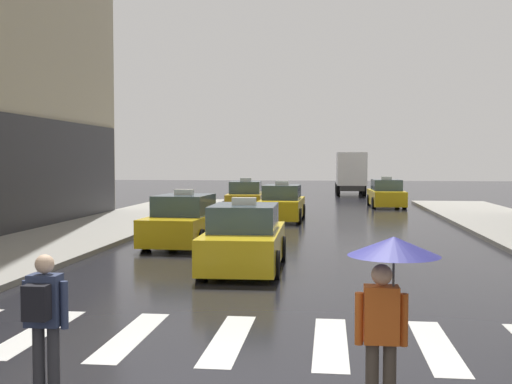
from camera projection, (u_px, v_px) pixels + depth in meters
name	position (u px, v px, depth m)	size (l,w,h in m)	color
crosswalk_markings	(279.00, 341.00, 9.51)	(11.30, 2.80, 0.01)	silver
taxi_lead	(244.00, 240.00, 15.88)	(1.99, 4.57, 1.80)	yellow
taxi_second	(185.00, 222.00, 20.42)	(2.12, 4.63, 1.80)	yellow
taxi_third	(282.00, 204.00, 28.71)	(2.00, 4.58, 1.80)	yellow
taxi_fourth	(246.00, 198.00, 33.81)	(2.08, 4.61, 1.80)	gold
taxi_fifth	(386.00, 195.00, 36.95)	(2.07, 4.60, 1.80)	yellow
box_truck	(350.00, 172.00, 50.10)	(2.34, 7.56, 3.35)	#2D2D2D
pedestrian_with_umbrella	(389.00, 277.00, 6.53)	(0.96, 0.96, 1.94)	#473D33
pedestrian_with_backpack	(44.00, 314.00, 7.21)	(0.55, 0.43, 1.65)	#333338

